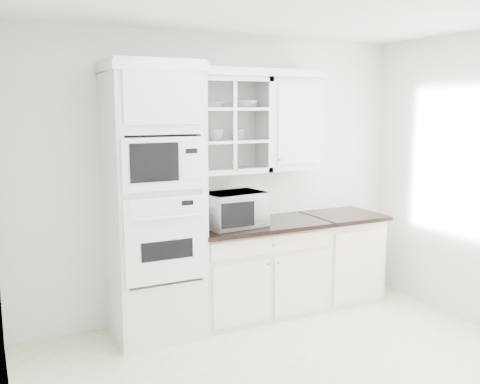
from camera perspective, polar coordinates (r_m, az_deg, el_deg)
room_shell at (r=4.01m, az=5.21°, el=5.61°), size 4.00×3.50×2.70m
oven_column at (r=4.68m, az=-9.17°, el=-1.13°), size 0.76×0.68×2.40m
base_cabinet_run at (r=5.27m, az=1.83°, el=-8.13°), size 1.32×0.67×0.92m
extra_base_cabinet at (r=5.78m, az=10.68°, el=-6.70°), size 0.72×0.67×0.92m
upper_cabinet_glass at (r=5.04m, az=-1.36°, el=7.15°), size 0.80×0.33×0.90m
upper_cabinet_solid at (r=5.36m, az=5.26°, el=7.23°), size 0.55×0.33×0.90m
crown_molding at (r=4.99m, az=-2.38°, el=12.70°), size 2.14×0.38×0.07m
countertop_microwave at (r=4.96m, az=-0.74°, el=-1.84°), size 0.61×0.53×0.32m
bowl_a at (r=4.99m, az=-2.95°, el=9.28°), size 0.24×0.24×0.06m
bowl_b at (r=5.12m, az=0.59°, el=9.36°), size 0.25×0.25×0.07m
cup_a at (r=4.99m, az=-2.57°, el=6.12°), size 0.15×0.15×0.11m
cup_b at (r=5.10m, az=-0.14°, el=6.17°), size 0.12×0.12×0.10m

